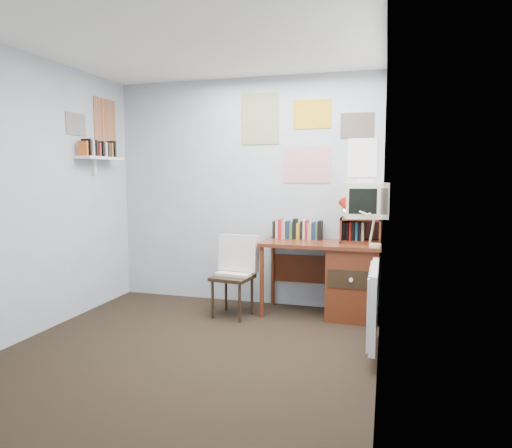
{
  "coord_description": "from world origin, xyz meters",
  "views": [
    {
      "loc": [
        1.53,
        -3.13,
        1.44
      ],
      "look_at": [
        0.35,
        1.0,
        0.98
      ],
      "focal_mm": 32.0,
      "sensor_mm": 36.0,
      "label": 1
    }
  ],
  "objects_px": {
    "desk_lamp": "(376,226)",
    "crt_tv": "(365,199)",
    "tv_riser": "(361,230)",
    "wall_shelf": "(100,158)",
    "radiator": "(374,303)",
    "desk": "(347,278)",
    "desk_chair": "(232,278)"
  },
  "relations": [
    {
      "from": "desk_lamp",
      "to": "desk_chair",
      "type": "bearing_deg",
      "value": -161.7
    },
    {
      "from": "desk",
      "to": "radiator",
      "type": "bearing_deg",
      "value": -72.76
    },
    {
      "from": "desk",
      "to": "tv_riser",
      "type": "relative_size",
      "value": 3.0
    },
    {
      "from": "tv_riser",
      "to": "crt_tv",
      "type": "relative_size",
      "value": 0.98
    },
    {
      "from": "crt_tv",
      "to": "desk",
      "type": "bearing_deg",
      "value": -150.04
    },
    {
      "from": "desk_chair",
      "to": "radiator",
      "type": "relative_size",
      "value": 1.01
    },
    {
      "from": "desk_lamp",
      "to": "tv_riser",
      "type": "bearing_deg",
      "value": 131.14
    },
    {
      "from": "crt_tv",
      "to": "desk_chair",
      "type": "bearing_deg",
      "value": -171.4
    },
    {
      "from": "desk",
      "to": "desk_lamp",
      "type": "distance_m",
      "value": 0.64
    },
    {
      "from": "radiator",
      "to": "desk",
      "type": "bearing_deg",
      "value": 107.24
    },
    {
      "from": "desk_lamp",
      "to": "radiator",
      "type": "bearing_deg",
      "value": -75.92
    },
    {
      "from": "desk",
      "to": "desk_lamp",
      "type": "height_order",
      "value": "desk_lamp"
    },
    {
      "from": "desk_lamp",
      "to": "crt_tv",
      "type": "xyz_separation_m",
      "value": [
        -0.11,
        0.3,
        0.24
      ]
    },
    {
      "from": "desk",
      "to": "tv_riser",
      "type": "height_order",
      "value": "tv_riser"
    },
    {
      "from": "desk_chair",
      "to": "tv_riser",
      "type": "height_order",
      "value": "tv_riser"
    },
    {
      "from": "desk_lamp",
      "to": "tv_riser",
      "type": "height_order",
      "value": "desk_lamp"
    },
    {
      "from": "tv_riser",
      "to": "wall_shelf",
      "type": "bearing_deg",
      "value": -169.68
    },
    {
      "from": "desk",
      "to": "wall_shelf",
      "type": "xyz_separation_m",
      "value": [
        -2.57,
        -0.38,
        1.21
      ]
    },
    {
      "from": "desk_lamp",
      "to": "tv_riser",
      "type": "distance_m",
      "value": 0.32
    },
    {
      "from": "desk_lamp",
      "to": "wall_shelf",
      "type": "height_order",
      "value": "wall_shelf"
    },
    {
      "from": "desk_chair",
      "to": "crt_tv",
      "type": "distance_m",
      "value": 1.57
    },
    {
      "from": "wall_shelf",
      "to": "tv_riser",
      "type": "bearing_deg",
      "value": 10.32
    },
    {
      "from": "desk",
      "to": "desk_chair",
      "type": "bearing_deg",
      "value": -164.83
    },
    {
      "from": "wall_shelf",
      "to": "radiator",
      "type": "bearing_deg",
      "value": -10.89
    },
    {
      "from": "wall_shelf",
      "to": "crt_tv",
      "type": "bearing_deg",
      "value": 10.6
    },
    {
      "from": "tv_riser",
      "to": "crt_tv",
      "type": "distance_m",
      "value": 0.32
    },
    {
      "from": "radiator",
      "to": "desk_lamp",
      "type": "bearing_deg",
      "value": 91.5
    },
    {
      "from": "radiator",
      "to": "wall_shelf",
      "type": "distance_m",
      "value": 3.15
    },
    {
      "from": "desk",
      "to": "desk_chair",
      "type": "height_order",
      "value": "desk_chair"
    },
    {
      "from": "crt_tv",
      "to": "desk_lamp",
      "type": "bearing_deg",
      "value": -79.1
    },
    {
      "from": "desk_chair",
      "to": "radiator",
      "type": "bearing_deg",
      "value": -15.41
    },
    {
      "from": "desk_chair",
      "to": "wall_shelf",
      "type": "xyz_separation_m",
      "value": [
        -1.45,
        -0.07,
        1.22
      ]
    }
  ]
}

